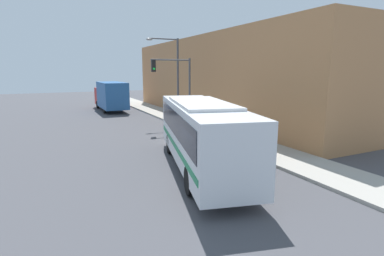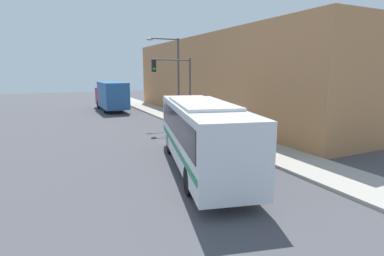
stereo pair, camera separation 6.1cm
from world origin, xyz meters
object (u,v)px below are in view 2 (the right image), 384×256
city_bus (201,131)px  delivery_truck (111,95)px  street_lamp (174,72)px  parking_meter (196,117)px  fire_hydrant (252,144)px  traffic_light_pole (177,80)px

city_bus → delivery_truck: size_ratio=1.25×
street_lamp → delivery_truck: bearing=107.2°
city_bus → parking_meter: city_bus is taller
city_bus → delivery_truck: bearing=103.5°
fire_hydrant → parking_meter: parking_meter is taller
fire_hydrant → street_lamp: bearing=90.8°
delivery_truck → fire_hydrant: (3.54, -21.98, -1.28)m
city_bus → parking_meter: 9.37m
delivery_truck → city_bus: bearing=-91.0°
delivery_truck → fire_hydrant: bearing=-80.9°
fire_hydrant → street_lamp: 11.73m
fire_hydrant → parking_meter: 7.17m
fire_hydrant → traffic_light_pole: (-0.96, 8.48, 3.35)m
city_bus → street_lamp: street_lamp is taller
delivery_truck → fire_hydrant: size_ratio=11.59×
city_bus → street_lamp: (3.81, 12.37, 2.56)m
delivery_truck → street_lamp: (3.39, -10.92, 2.66)m
parking_meter → city_bus: bearing=-115.1°
fire_hydrant → street_lamp: street_lamp is taller
delivery_truck → street_lamp: street_lamp is taller
delivery_truck → street_lamp: bearing=-72.8°
delivery_truck → parking_meter: delivery_truck is taller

